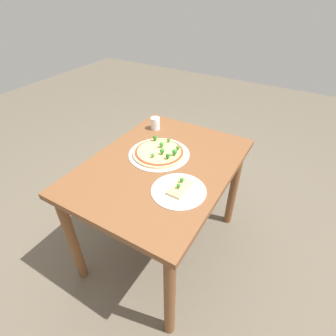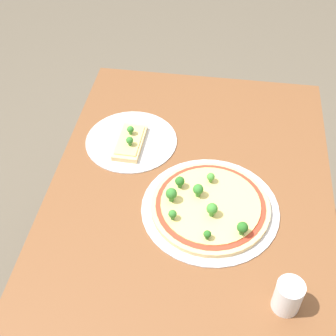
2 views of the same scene
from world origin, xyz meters
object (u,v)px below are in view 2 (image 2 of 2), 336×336
pizza_tray_whole (210,206)px  drinking_cup (288,296)px  dining_table (190,210)px  pizza_tray_slice (131,141)px

pizza_tray_whole → drinking_cup: drinking_cup is taller
dining_table → drinking_cup: 0.46m
dining_table → pizza_tray_slice: pizza_tray_slice is taller
pizza_tray_slice → drinking_cup: (0.49, 0.46, 0.04)m
dining_table → pizza_tray_slice: bearing=-126.1°
dining_table → pizza_tray_whole: size_ratio=2.87×
dining_table → pizza_tray_slice: (-0.15, -0.21, 0.12)m
pizza_tray_whole → drinking_cup: 0.33m
dining_table → drinking_cup: (0.34, 0.26, 0.16)m
dining_table → pizza_tray_whole: pizza_tray_whole is taller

